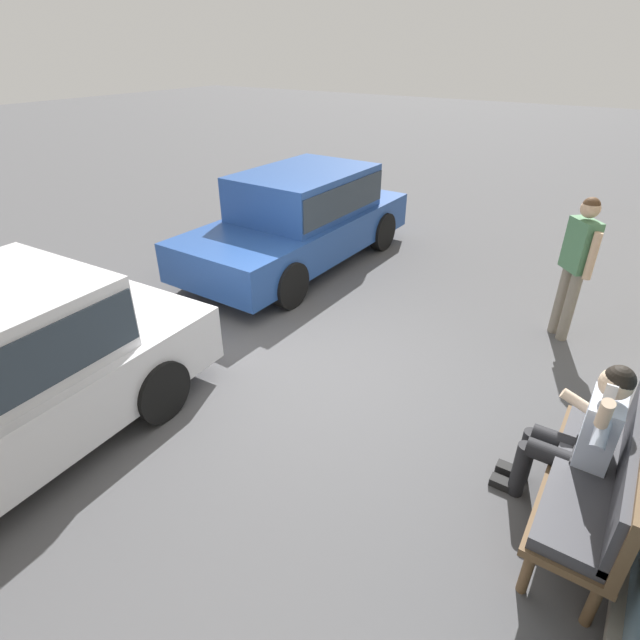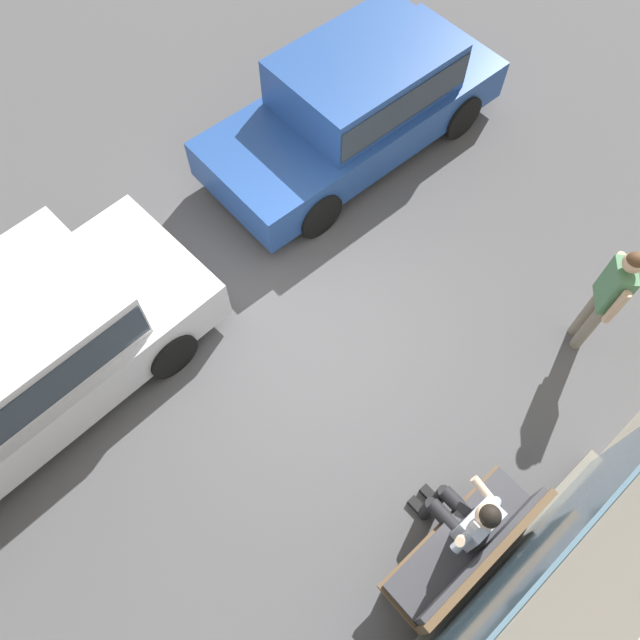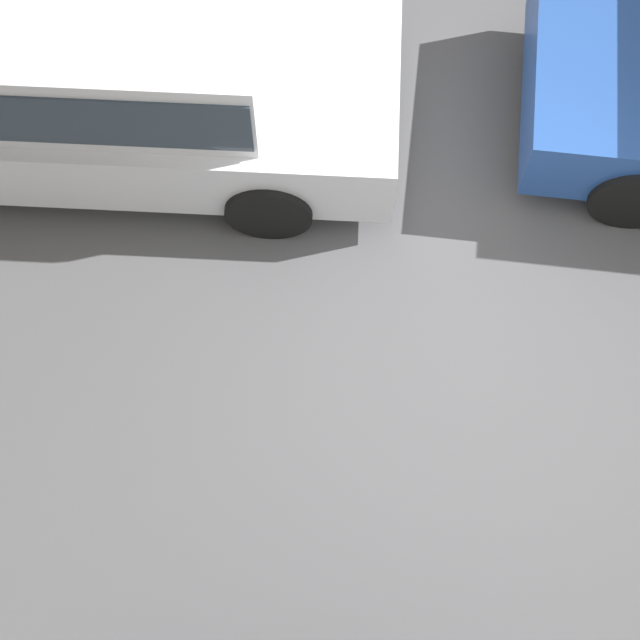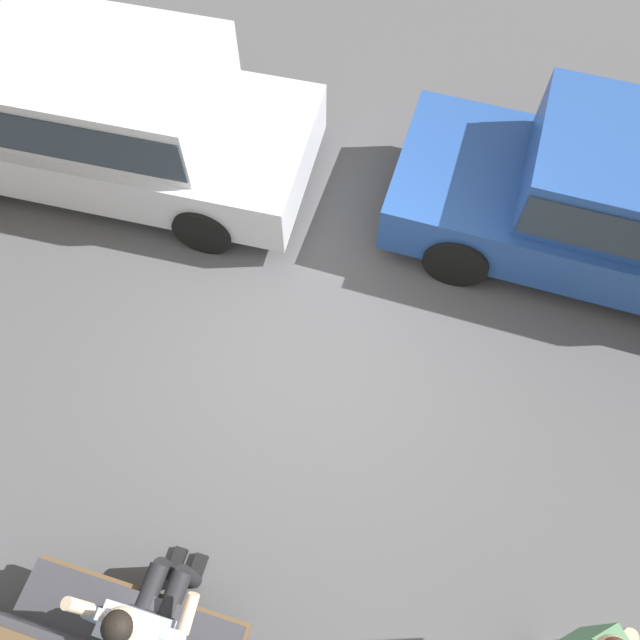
{
  "view_description": "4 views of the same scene",
  "coord_description": "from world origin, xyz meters",
  "views": [
    {
      "loc": [
        3.71,
        2.6,
        3.19
      ],
      "look_at": [
        0.09,
        0.22,
        0.77
      ],
      "focal_mm": 28.0,
      "sensor_mm": 36.0,
      "label": 1
    },
    {
      "loc": [
        2.13,
        2.6,
        6.65
      ],
      "look_at": [
        0.05,
        0.29,
        0.91
      ],
      "focal_mm": 35.0,
      "sensor_mm": 36.0,
      "label": 2
    },
    {
      "loc": [
        0.68,
        2.6,
        6.27
      ],
      "look_at": [
        0.9,
        0.38,
        1.04
      ],
      "focal_mm": 55.0,
      "sensor_mm": 36.0,
      "label": 3
    },
    {
      "loc": [
        -0.85,
        2.6,
        5.43
      ],
      "look_at": [
        -0.17,
        0.27,
        0.97
      ],
      "focal_mm": 35.0,
      "sensor_mm": 36.0,
      "label": 4
    }
  ],
  "objects": [
    {
      "name": "ground_plane",
      "position": [
        0.0,
        0.0,
        0.0
      ],
      "size": [
        60.0,
        60.0,
        0.0
      ],
      "primitive_type": "plane",
      "color": "#4C4C4F"
    },
    {
      "name": "parked_car_mid",
      "position": [
        2.73,
        -1.54,
        0.81
      ],
      "size": [
        4.61,
        2.06,
        1.49
      ],
      "color": "silver",
      "rests_on": "ground_plane"
    }
  ]
}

